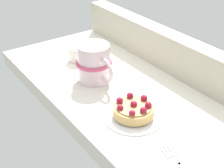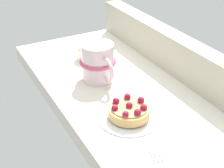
{
  "view_description": "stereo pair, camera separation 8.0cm",
  "coord_description": "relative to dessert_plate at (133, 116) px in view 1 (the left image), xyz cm",
  "views": [
    {
      "loc": [
        54.19,
        -45.32,
        44.53
      ],
      "look_at": [
        -2.19,
        -5.65,
        3.64
      ],
      "focal_mm": 53.15,
      "sensor_mm": 36.0,
      "label": 1
    },
    {
      "loc": [
        58.41,
        -38.52,
        44.53
      ],
      "look_at": [
        -2.19,
        -5.65,
        3.64
      ],
      "focal_mm": 53.15,
      "sensor_mm": 36.0,
      "label": 2
    }
  ],
  "objects": [
    {
      "name": "ground_plane",
      "position": [
        -7.5,
        6.6,
        -2.56
      ],
      "size": [
        86.37,
        37.85,
        4.37
      ],
      "primitive_type": "cube",
      "color": "silver"
    },
    {
      "name": "dessert_plate",
      "position": [
        0.0,
        0.0,
        0.0
      ],
      "size": [
        13.72,
        13.72,
        0.8
      ],
      "color": "white",
      "rests_on": "ground_plane"
    },
    {
      "name": "coffee_mug",
      "position": [
        -19.14,
        1.91,
        4.71
      ],
      "size": [
        13.5,
        9.81,
        10.14
      ],
      "color": "silver",
      "rests_on": "ground_plane"
    },
    {
      "name": "raspberry_tart",
      "position": [
        0.0,
        0.02,
        1.77
      ],
      "size": [
        9.21,
        9.21,
        3.59
      ],
      "color": "tan",
      "rests_on": "dessert_plate"
    },
    {
      "name": "sugar_bowl",
      "position": [
        -31.98,
        4.91,
        1.91
      ],
      "size": [
        7.01,
        7.01,
        4.29
      ],
      "color": "silver",
      "rests_on": "ground_plane"
    },
    {
      "name": "window_rail_back",
      "position": [
        -7.5,
        22.94,
        4.84
      ],
      "size": [
        84.65,
        5.17,
        10.44
      ],
      "primitive_type": "cube",
      "color": "#B2AD99",
      "rests_on": "ground_plane"
    }
  ]
}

